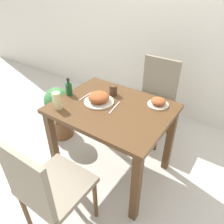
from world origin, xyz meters
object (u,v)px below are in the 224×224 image
side_plate (158,102)px  sauce_bottle (69,88)px  drink_cup (113,90)px  juice_glass (57,101)px  chair_far (155,95)px  chair_near (46,187)px  food_plate (99,98)px  potted_plant_left (59,112)px

side_plate → sauce_bottle: size_ratio=1.07×
drink_cup → juice_glass: (-0.24, -0.44, 0.03)m
chair_far → sauce_bottle: chair_far is taller
sauce_bottle → chair_near: bearing=-58.7°
food_plate → juice_glass: 0.34m
chair_near → potted_plant_left: chair_near is taller
chair_near → chair_far: (0.06, 1.49, 0.00)m
chair_near → side_plate: chair_near is taller
juice_glass → potted_plant_left: bearing=140.4°
drink_cup → potted_plant_left: drink_cup is taller
chair_near → food_plate: chair_near is taller
chair_near → food_plate: bearing=-80.4°
drink_cup → juice_glass: bearing=-119.2°
chair_near → drink_cup: 0.96m
juice_glass → potted_plant_left: size_ratio=0.23×
chair_far → sauce_bottle: bearing=-121.5°
sauce_bottle → juice_glass: bearing=-69.6°
chair_near → drink_cup: bearing=-83.8°
chair_near → food_plate: 0.80m
drink_cup → sauce_bottle: size_ratio=0.56×
chair_far → side_plate: bearing=-64.6°
chair_far → food_plate: size_ratio=3.51×
drink_cup → sauce_bottle: 0.39m
food_plate → potted_plant_left: food_plate is taller
juice_glass → sauce_bottle: 0.23m
side_plate → chair_near: bearing=-107.4°
food_plate → side_plate: bearing=28.3°
side_plate → sauce_bottle: bearing=-159.2°
juice_glass → sauce_bottle: size_ratio=0.87×
chair_near → chair_far: 1.49m
potted_plant_left → chair_near: bearing=-47.0°
potted_plant_left → juice_glass: bearing=-39.6°
sauce_bottle → side_plate: bearing=20.8°
food_plate → potted_plant_left: bearing=170.8°
chair_far → side_plate: chair_far is taller
side_plate → potted_plant_left: side_plate is taller
chair_near → sauce_bottle: size_ratio=5.51×
drink_cup → chair_near: bearing=-83.8°
side_plate → drink_cup: drink_cup is taller
drink_cup → potted_plant_left: bearing=-174.8°
side_plate → food_plate: bearing=-151.7°
chair_near → side_plate: bearing=-107.4°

